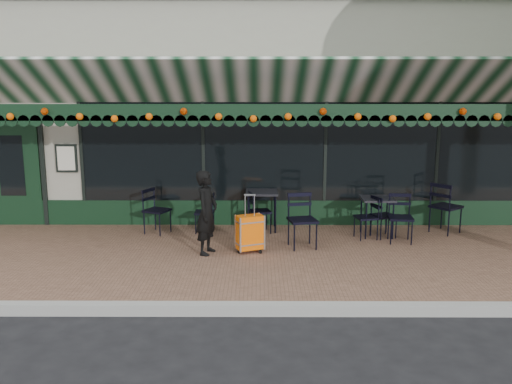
{
  "coord_description": "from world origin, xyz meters",
  "views": [
    {
      "loc": [
        0.09,
        -6.62,
        2.88
      ],
      "look_at": [
        0.05,
        1.6,
        1.28
      ],
      "focal_mm": 38.0,
      "sensor_mm": 36.0,
      "label": 1
    }
  ],
  "objects_px": {
    "chair_a_right": "(384,216)",
    "chair_a_extra": "(446,207)",
    "chair_b_left": "(205,213)",
    "chair_solo": "(157,211)",
    "chair_a_left": "(366,218)",
    "cafe_table_a": "(377,202)",
    "chair_a_front": "(400,218)",
    "woman": "(207,213)",
    "chair_b_right": "(260,212)",
    "suitcase": "(250,233)",
    "chair_b_front": "(302,221)",
    "cafe_table_b": "(262,195)"
  },
  "relations": [
    {
      "from": "chair_a_right",
      "to": "chair_a_extra",
      "type": "distance_m",
      "value": 1.29
    },
    {
      "from": "chair_b_left",
      "to": "chair_solo",
      "type": "relative_size",
      "value": 0.88
    },
    {
      "from": "chair_a_left",
      "to": "chair_a_extra",
      "type": "relative_size",
      "value": 0.78
    },
    {
      "from": "cafe_table_a",
      "to": "chair_solo",
      "type": "distance_m",
      "value": 4.12
    },
    {
      "from": "chair_solo",
      "to": "chair_a_front",
      "type": "bearing_deg",
      "value": -72.56
    },
    {
      "from": "woman",
      "to": "chair_b_right",
      "type": "bearing_deg",
      "value": -17.05
    },
    {
      "from": "chair_a_left",
      "to": "suitcase",
      "type": "bearing_deg",
      "value": -80.14
    },
    {
      "from": "cafe_table_a",
      "to": "chair_a_right",
      "type": "xyz_separation_m",
      "value": [
        0.11,
        -0.11,
        -0.25
      ]
    },
    {
      "from": "cafe_table_a",
      "to": "chair_solo",
      "type": "bearing_deg",
      "value": 177.79
    },
    {
      "from": "chair_a_left",
      "to": "chair_b_left",
      "type": "relative_size",
      "value": 1.02
    },
    {
      "from": "chair_a_right",
      "to": "chair_b_left",
      "type": "relative_size",
      "value": 1.05
    },
    {
      "from": "suitcase",
      "to": "chair_b_front",
      "type": "height_order",
      "value": "suitcase"
    },
    {
      "from": "woman",
      "to": "chair_b_right",
      "type": "xyz_separation_m",
      "value": [
        0.88,
        1.34,
        -0.3
      ]
    },
    {
      "from": "suitcase",
      "to": "chair_solo",
      "type": "bearing_deg",
      "value": 123.21
    },
    {
      "from": "suitcase",
      "to": "chair_solo",
      "type": "relative_size",
      "value": 1.14
    },
    {
      "from": "cafe_table_a",
      "to": "chair_b_right",
      "type": "relative_size",
      "value": 0.91
    },
    {
      "from": "chair_a_extra",
      "to": "chair_b_left",
      "type": "bearing_deg",
      "value": 50.87
    },
    {
      "from": "woman",
      "to": "cafe_table_a",
      "type": "bearing_deg",
      "value": -53.59
    },
    {
      "from": "chair_b_left",
      "to": "chair_b_right",
      "type": "bearing_deg",
      "value": 90.99
    },
    {
      "from": "cafe_table_b",
      "to": "cafe_table_a",
      "type": "bearing_deg",
      "value": -11.3
    },
    {
      "from": "cafe_table_b",
      "to": "chair_b_right",
      "type": "xyz_separation_m",
      "value": [
        -0.03,
        -0.2,
        -0.28
      ]
    },
    {
      "from": "chair_b_left",
      "to": "chair_solo",
      "type": "xyz_separation_m",
      "value": [
        -0.89,
        -0.07,
        0.05
      ]
    },
    {
      "from": "woman",
      "to": "chair_a_extra",
      "type": "xyz_separation_m",
      "value": [
        4.4,
        1.34,
        -0.2
      ]
    },
    {
      "from": "chair_a_left",
      "to": "chair_b_left",
      "type": "bearing_deg",
      "value": -110.02
    },
    {
      "from": "chair_a_right",
      "to": "cafe_table_b",
      "type": "bearing_deg",
      "value": 55.65
    },
    {
      "from": "chair_a_extra",
      "to": "woman",
      "type": "bearing_deg",
      "value": 67.85
    },
    {
      "from": "suitcase",
      "to": "chair_b_left",
      "type": "distance_m",
      "value": 1.54
    },
    {
      "from": "suitcase",
      "to": "chair_a_extra",
      "type": "distance_m",
      "value": 3.91
    },
    {
      "from": "chair_a_extra",
      "to": "cafe_table_a",
      "type": "bearing_deg",
      "value": 60.45
    },
    {
      "from": "cafe_table_b",
      "to": "chair_b_front",
      "type": "relative_size",
      "value": 0.8
    },
    {
      "from": "woman",
      "to": "chair_solo",
      "type": "relative_size",
      "value": 1.62
    },
    {
      "from": "chair_a_right",
      "to": "chair_solo",
      "type": "bearing_deg",
      "value": 65.43
    },
    {
      "from": "chair_a_extra",
      "to": "suitcase",
      "type": "bearing_deg",
      "value": 69.79
    },
    {
      "from": "cafe_table_b",
      "to": "chair_b_front",
      "type": "distance_m",
      "value": 1.4
    },
    {
      "from": "chair_a_right",
      "to": "chair_a_extra",
      "type": "xyz_separation_m",
      "value": [
        1.24,
        0.33,
        0.1
      ]
    },
    {
      "from": "chair_a_front",
      "to": "chair_b_front",
      "type": "height_order",
      "value": "chair_b_front"
    },
    {
      "from": "cafe_table_b",
      "to": "chair_b_left",
      "type": "xyz_separation_m",
      "value": [
        -1.09,
        -0.2,
        -0.3
      ]
    },
    {
      "from": "woman",
      "to": "cafe_table_b",
      "type": "relative_size",
      "value": 1.84
    },
    {
      "from": "chair_b_left",
      "to": "chair_b_right",
      "type": "relative_size",
      "value": 0.95
    },
    {
      "from": "cafe_table_b",
      "to": "chair_b_right",
      "type": "relative_size",
      "value": 0.95
    },
    {
      "from": "chair_a_right",
      "to": "chair_b_right",
      "type": "bearing_deg",
      "value": 60.74
    },
    {
      "from": "cafe_table_a",
      "to": "chair_b_front",
      "type": "xyz_separation_m",
      "value": [
        -1.44,
        -0.77,
        -0.18
      ]
    },
    {
      "from": "cafe_table_a",
      "to": "cafe_table_b",
      "type": "xyz_separation_m",
      "value": [
        -2.14,
        0.43,
        0.03
      ]
    },
    {
      "from": "chair_a_front",
      "to": "chair_a_left",
      "type": "bearing_deg",
      "value": 162.86
    },
    {
      "from": "chair_a_left",
      "to": "chair_b_left",
      "type": "distance_m",
      "value": 3.02
    },
    {
      "from": "woman",
      "to": "chair_solo",
      "type": "distance_m",
      "value": 1.68
    },
    {
      "from": "chair_a_extra",
      "to": "chair_b_front",
      "type": "relative_size",
      "value": 1.04
    },
    {
      "from": "cafe_table_a",
      "to": "chair_b_front",
      "type": "distance_m",
      "value": 1.64
    },
    {
      "from": "chair_a_front",
      "to": "chair_a_extra",
      "type": "relative_size",
      "value": 0.88
    },
    {
      "from": "chair_a_right",
      "to": "chair_a_extra",
      "type": "bearing_deg",
      "value": -95.99
    }
  ]
}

